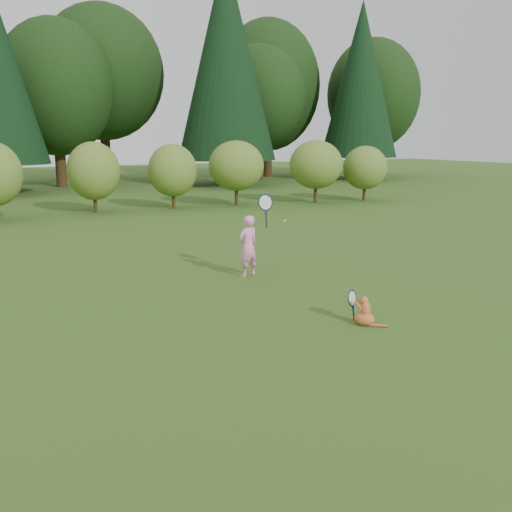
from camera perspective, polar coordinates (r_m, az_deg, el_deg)
ground at (r=9.57m, az=1.19°, el=-5.09°), size 100.00×100.00×0.00m
shrub_row at (r=21.51m, az=-16.06°, el=7.67°), size 28.00×3.00×2.80m
woodland_backdrop at (r=31.67m, az=-20.79°, el=19.65°), size 48.00×10.00×15.00m
child at (r=11.50m, az=-0.74°, el=1.16°), size 0.74×0.51×1.86m
cat at (r=8.78m, az=10.77°, el=-5.27°), size 0.43×0.63×0.62m
tennis_ball at (r=11.52m, az=2.89°, el=3.53°), size 0.06×0.06×0.06m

